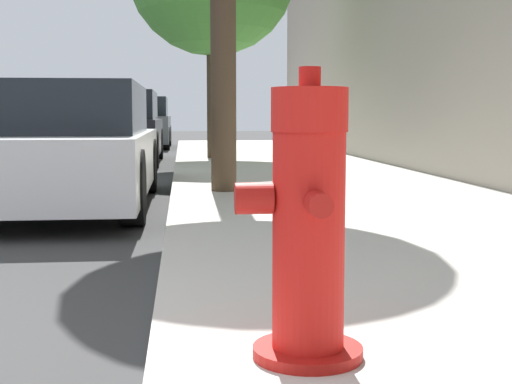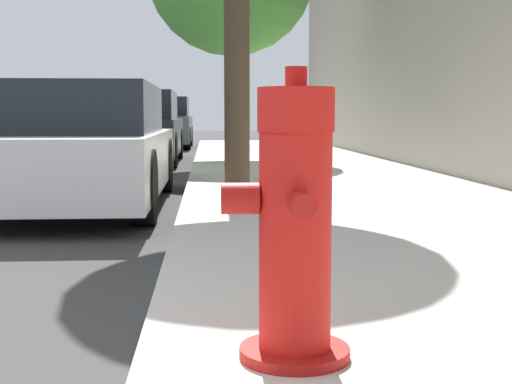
% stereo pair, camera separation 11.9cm
% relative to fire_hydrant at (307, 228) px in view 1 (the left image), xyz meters
% --- Properties ---
extents(fire_hydrant, '(0.41, 0.42, 0.91)m').
position_rel_fire_hydrant_xyz_m(fire_hydrant, '(0.00, 0.00, 0.00)').
color(fire_hydrant, '#A91511').
rests_on(fire_hydrant, sidewalk_slab).
extents(parked_car_near, '(1.75, 4.22, 1.21)m').
position_rel_fire_hydrant_xyz_m(parked_car_near, '(-1.58, 5.02, 0.03)').
color(parked_car_near, silver).
rests_on(parked_car_near, ground_plane).
extents(parked_car_mid, '(1.80, 4.40, 1.36)m').
position_rel_fire_hydrant_xyz_m(parked_car_mid, '(-1.70, 11.61, 0.10)').
color(parked_car_mid, black).
rests_on(parked_car_mid, ground_plane).
extents(parked_car_far, '(1.69, 4.12, 1.41)m').
position_rel_fire_hydrant_xyz_m(parked_car_far, '(-1.57, 18.18, 0.11)').
color(parked_car_far, '#4C5156').
rests_on(parked_car_far, ground_plane).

